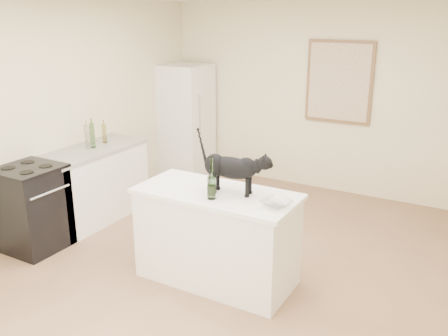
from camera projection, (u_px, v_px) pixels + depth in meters
floor at (218, 267)px, 4.92m from camera, size 5.50×5.50×0.00m
wall_back at (317, 98)px, 6.79m from camera, size 4.50×0.00×4.50m
wall_left at (48, 118)px, 5.58m from camera, size 0.00×5.50×5.50m
island_base at (217, 238)px, 4.58m from camera, size 1.44×0.67×0.86m
island_top at (217, 194)px, 4.44m from camera, size 1.50×0.70×0.04m
left_cabinets at (93, 186)px, 5.95m from camera, size 0.60×1.40×0.86m
left_countertop at (90, 150)px, 5.81m from camera, size 0.62×1.44×0.04m
stove at (32, 209)px, 5.20m from camera, size 0.60×0.60×0.90m
fridge at (186, 120)px, 7.52m from camera, size 0.68×0.68×1.70m
artwork_frame at (339, 82)px, 6.55m from camera, size 0.90×0.03×1.10m
artwork_canvas at (339, 82)px, 6.54m from camera, size 0.82×0.00×1.02m
black_cat at (231, 170)px, 4.33m from camera, size 0.64×0.28×0.43m
wine_bottle at (211, 180)px, 4.21m from camera, size 0.09×0.09×0.35m
glass_bowl at (276, 203)px, 4.08m from camera, size 0.30×0.30×0.06m
fridge_paper at (206, 93)px, 7.26m from camera, size 0.03×0.13×0.17m
counter_bottle_cluster at (94, 136)px, 5.85m from camera, size 0.10×0.35×0.30m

